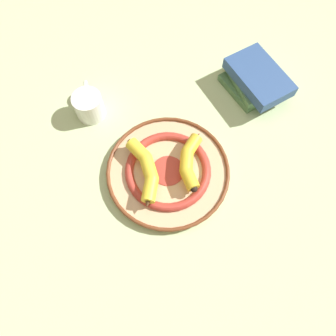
{
  "coord_description": "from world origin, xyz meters",
  "views": [
    {
      "loc": [
        0.31,
        -0.14,
        0.87
      ],
      "look_at": [
        -0.02,
        0.02,
        0.04
      ],
      "focal_mm": 35.0,
      "sensor_mm": 36.0,
      "label": 1
    }
  ],
  "objects_px": {
    "coffee_mug": "(89,105)",
    "banana_a": "(146,170)",
    "decorative_bowl": "(168,171)",
    "book_stack": "(254,79)",
    "banana_b": "(189,160)"
  },
  "relations": [
    {
      "from": "banana_a",
      "to": "banana_b",
      "type": "height_order",
      "value": "banana_a"
    },
    {
      "from": "decorative_bowl",
      "to": "coffee_mug",
      "type": "xyz_separation_m",
      "value": [
        -0.29,
        -0.13,
        0.03
      ]
    },
    {
      "from": "banana_a",
      "to": "decorative_bowl",
      "type": "bearing_deg",
      "value": -94.03
    },
    {
      "from": "decorative_bowl",
      "to": "banana_a",
      "type": "xyz_separation_m",
      "value": [
        -0.01,
        -0.06,
        0.04
      ]
    },
    {
      "from": "banana_b",
      "to": "book_stack",
      "type": "distance_m",
      "value": 0.35
    },
    {
      "from": "banana_a",
      "to": "book_stack",
      "type": "height_order",
      "value": "book_stack"
    },
    {
      "from": "decorative_bowl",
      "to": "banana_a",
      "type": "bearing_deg",
      "value": -102.88
    },
    {
      "from": "book_stack",
      "to": "coffee_mug",
      "type": "bearing_deg",
      "value": 68.9
    },
    {
      "from": "decorative_bowl",
      "to": "banana_a",
      "type": "relative_size",
      "value": 1.66
    },
    {
      "from": "book_stack",
      "to": "coffee_mug",
      "type": "relative_size",
      "value": 1.64
    },
    {
      "from": "coffee_mug",
      "to": "banana_a",
      "type": "bearing_deg",
      "value": -151.69
    },
    {
      "from": "banana_a",
      "to": "banana_b",
      "type": "xyz_separation_m",
      "value": [
        0.02,
        0.12,
        -0.0
      ]
    },
    {
      "from": "decorative_bowl",
      "to": "banana_b",
      "type": "distance_m",
      "value": 0.07
    },
    {
      "from": "banana_b",
      "to": "coffee_mug",
      "type": "height_order",
      "value": "coffee_mug"
    },
    {
      "from": "banana_b",
      "to": "banana_a",
      "type": "bearing_deg",
      "value": -71.13
    }
  ]
}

